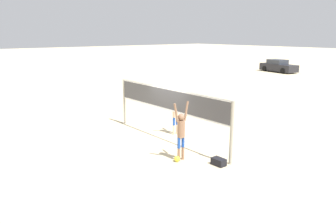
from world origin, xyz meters
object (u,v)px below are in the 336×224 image
(parked_car_mid, at_px, (278,66))
(volleyball, at_px, (177,159))
(player_blocker, at_px, (176,112))
(gear_bag, at_px, (219,162))
(player_spiker, at_px, (181,130))
(volleyball_net, at_px, (168,104))

(parked_car_mid, bearing_deg, volleyball, -52.53)
(player_blocker, xyz_separation_m, gear_bag, (3.82, -1.24, -0.93))
(player_spiker, bearing_deg, volleyball_net, 62.04)
(player_spiker, relative_size, volleyball, 10.38)
(parked_car_mid, bearing_deg, player_spiker, -52.39)
(player_blocker, xyz_separation_m, parked_car_mid, (-11.40, 26.47, -0.38))
(player_spiker, xyz_separation_m, gear_bag, (1.24, 0.72, -1.04))
(player_spiker, height_order, player_blocker, player_spiker)
(volleyball_net, height_order, gear_bag, volleyball_net)
(player_blocker, relative_size, volleyball, 9.50)
(player_blocker, height_order, parked_car_mid, player_blocker)
(player_spiker, bearing_deg, parked_car_mid, 26.20)
(volleyball_net, xyz_separation_m, gear_bag, (3.37, -0.41, -1.53))
(player_blocker, bearing_deg, gear_bag, 72.04)
(volleyball, bearing_deg, player_spiker, 96.55)
(volleyball_net, relative_size, player_blocker, 3.57)
(volleyball_net, relative_size, gear_bag, 14.30)
(player_spiker, distance_m, gear_bag, 1.77)
(volleyball, height_order, gear_bag, gear_bag)
(volleyball_net, bearing_deg, player_spiker, -27.96)
(player_blocker, bearing_deg, player_spiker, 52.82)
(player_spiker, bearing_deg, gear_bag, -59.67)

